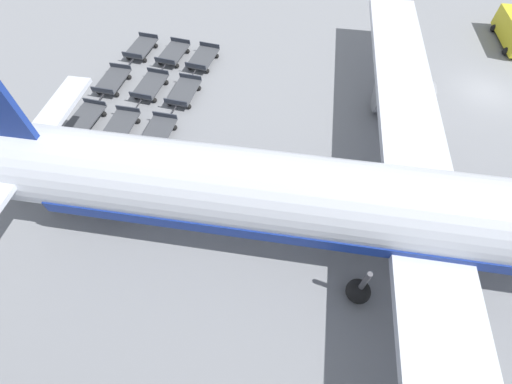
{
  "coord_description": "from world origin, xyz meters",
  "views": [
    {
      "loc": [
        23.48,
        -12.92,
        16.17
      ],
      "look_at": [
        13.11,
        -14.87,
        1.47
      ],
      "focal_mm": 24.0,
      "sensor_mm": 36.0,
      "label": 1
    }
  ],
  "objects": [
    {
      "name": "ground_plane",
      "position": [
        0.0,
        0.0,
        0.0
      ],
      "size": [
        500.0,
        500.0,
        0.0
      ],
      "primitive_type": "plane",
      "color": "gray"
    },
    {
      "name": "airplane",
      "position": [
        14.28,
        -5.79,
        3.42
      ],
      "size": [
        41.84,
        46.48,
        14.2
      ],
      "color": "silver",
      "rests_on": "ground_plane"
    },
    {
      "name": "baggage_dolly_row_near_col_a",
      "position": [
        -0.02,
        -26.79,
        0.48
      ],
      "size": [
        3.76,
        1.95,
        0.92
      ],
      "color": "#424449",
      "rests_on": "ground_plane"
    },
    {
      "name": "baggage_dolly_row_near_col_b",
      "position": [
        4.42,
        -27.26,
        0.48
      ],
      "size": [
        3.73,
        1.86,
        0.92
      ],
      "color": "#424449",
      "rests_on": "ground_plane"
    },
    {
      "name": "baggage_dolly_row_near_col_c",
      "position": [
        8.62,
        -27.36,
        0.48
      ],
      "size": [
        3.76,
        1.93,
        0.92
      ],
      "color": "#424449",
      "rests_on": "ground_plane"
    },
    {
      "name": "baggage_dolly_row_near_col_d",
      "position": [
        12.99,
        -27.68,
        0.48
      ],
      "size": [
        3.78,
        2.01,
        0.92
      ],
      "color": "#424449",
      "rests_on": "ground_plane"
    },
    {
      "name": "baggage_dolly_row_mid_a_col_a",
      "position": [
        0.22,
        -23.99,
        0.48
      ],
      "size": [
        3.78,
        2.01,
        0.92
      ],
      "color": "#424449",
      "rests_on": "ground_plane"
    },
    {
      "name": "baggage_dolly_row_mid_a_col_b",
      "position": [
        4.49,
        -24.31,
        0.48
      ],
      "size": [
        3.76,
        1.95,
        0.92
      ],
      "color": "#424449",
      "rests_on": "ground_plane"
    },
    {
      "name": "baggage_dolly_row_mid_a_col_c",
      "position": [
        8.88,
        -24.74,
        0.48
      ],
      "size": [
        3.72,
        1.82,
        0.92
      ],
      "color": "#424449",
      "rests_on": "ground_plane"
    },
    {
      "name": "baggage_dolly_row_mid_a_col_d",
      "position": [
        13.25,
        -25.06,
        0.48
      ],
      "size": [
        3.74,
        1.89,
        0.92
      ],
      "color": "#424449",
      "rests_on": "ground_plane"
    },
    {
      "name": "baggage_dolly_row_mid_b_col_a",
      "position": [
        0.43,
        -21.48,
        0.48
      ],
      "size": [
        3.78,
        2.02,
        0.92
      ],
      "color": "#424449",
      "rests_on": "ground_plane"
    },
    {
      "name": "baggage_dolly_row_mid_b_col_b",
      "position": [
        4.7,
        -21.7,
        0.48
      ],
      "size": [
        3.75,
        1.92,
        0.92
      ],
      "color": "#424449",
      "rests_on": "ground_plane"
    },
    {
      "name": "baggage_dolly_row_mid_b_col_c",
      "position": [
        9.01,
        -22.11,
        0.48
      ],
      "size": [
        3.73,
        1.86,
        0.92
      ],
      "color": "#424449",
      "rests_on": "ground_plane"
    },
    {
      "name": "baggage_dolly_row_mid_b_col_d",
      "position": [
        13.3,
        -22.36,
        0.48
      ],
      "size": [
        3.75,
        1.91,
        0.92
      ],
      "color": "#424449",
      "rests_on": "ground_plane"
    }
  ]
}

